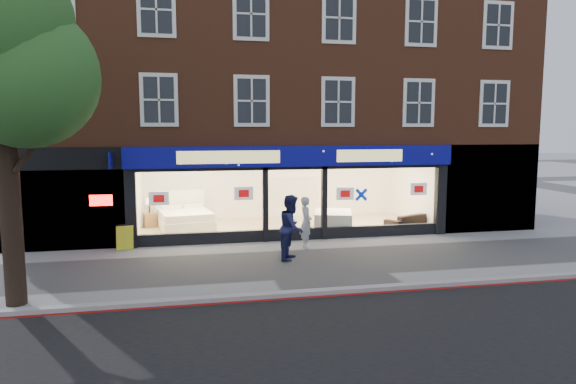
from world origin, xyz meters
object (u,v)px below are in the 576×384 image
object	(u,v)px
sofa	(407,221)
a_board	(125,237)
mattress_stack	(333,220)
display_bed	(185,218)
pedestrian_grey	(306,222)
pedestrian_blue	(292,227)

from	to	relation	value
sofa	a_board	bearing A→B (deg)	-17.77
mattress_stack	display_bed	bearing A→B (deg)	164.97
mattress_stack	sofa	xyz separation A→B (m)	(2.89, -0.24, -0.07)
mattress_stack	sofa	size ratio (longest dim) A/B	1.12
pedestrian_grey	mattress_stack	bearing A→B (deg)	-36.41
display_bed	pedestrian_grey	distance (m)	5.44
a_board	pedestrian_grey	size ratio (longest dim) A/B	0.48
display_bed	a_board	world-z (taller)	display_bed
pedestrian_grey	a_board	bearing A→B (deg)	79.27
pedestrian_blue	a_board	bearing A→B (deg)	90.70
a_board	sofa	bearing A→B (deg)	-5.90
sofa	a_board	xyz separation A→B (m)	(-10.28, -1.21, 0.04)
pedestrian_grey	display_bed	bearing A→B (deg)	43.45
pedestrian_blue	display_bed	bearing A→B (deg)	55.81
sofa	a_board	distance (m)	10.35
mattress_stack	pedestrian_blue	distance (m)	4.43
display_bed	a_board	xyz separation A→B (m)	(-1.90, -2.92, -0.06)
sofa	pedestrian_grey	bearing A→B (deg)	0.58
pedestrian_grey	sofa	bearing A→B (deg)	-66.76
mattress_stack	pedestrian_grey	world-z (taller)	pedestrian_grey
a_board	pedestrian_blue	bearing A→B (deg)	-36.79
display_bed	mattress_stack	bearing A→B (deg)	-24.80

